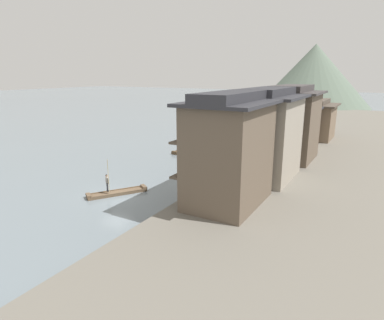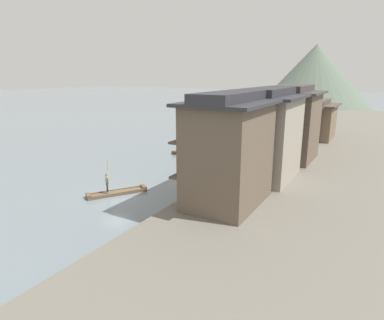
{
  "view_description": "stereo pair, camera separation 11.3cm",
  "coord_description": "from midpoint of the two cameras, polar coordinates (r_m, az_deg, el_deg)",
  "views": [
    {
      "loc": [
        20.01,
        -21.0,
        10.69
      ],
      "look_at": [
        2.22,
        10.05,
        1.33
      ],
      "focal_mm": 30.96,
      "sensor_mm": 36.0,
      "label": 1
    },
    {
      "loc": [
        20.11,
        -20.94,
        10.69
      ],
      "look_at": [
        2.22,
        10.05,
        1.33
      ],
      "focal_mm": 30.96,
      "sensor_mm": 36.0,
      "label": 2
    }
  ],
  "objects": [
    {
      "name": "mooring_post_dock_near",
      "position": [
        28.24,
        -0.15,
        -5.17
      ],
      "size": [
        0.2,
        0.2,
        0.91
      ],
      "primitive_type": "cylinder",
      "color": "#473828",
      "rests_on": "riverbank_right"
    },
    {
      "name": "riverbank_right",
      "position": [
        52.22,
        24.13,
        1.92
      ],
      "size": [
        18.0,
        110.0,
        0.66
      ],
      "primitive_type": "cube",
      "color": "#6B665B",
      "rests_on": "ground"
    },
    {
      "name": "boat_midriver_upstream",
      "position": [
        33.36,
        0.38,
        -3.79
      ],
      "size": [
        1.84,
        4.37,
        0.39
      ],
      "color": "brown",
      "rests_on": "ground"
    },
    {
      "name": "mooring_post_dock_mid",
      "position": [
        36.38,
        7.32,
        -0.8
      ],
      "size": [
        0.2,
        0.2,
        0.82
      ],
      "primitive_type": "cylinder",
      "color": "#473828",
      "rests_on": "riverbank_right"
    },
    {
      "name": "boat_midriver_drifting",
      "position": [
        72.66,
        17.43,
        5.65
      ],
      "size": [
        1.09,
        3.99,
        0.45
      ],
      "color": "#33281E",
      "rests_on": "ground"
    },
    {
      "name": "boat_moored_second",
      "position": [
        60.75,
        14.32,
        4.22
      ],
      "size": [
        1.18,
        5.6,
        0.5
      ],
      "color": "#33281E",
      "rests_on": "ground"
    },
    {
      "name": "boat_moored_nearest",
      "position": [
        46.73,
        -1.67,
        1.74
      ],
      "size": [
        1.17,
        4.32,
        0.71
      ],
      "color": "brown",
      "rests_on": "ground"
    },
    {
      "name": "house_waterfront_second",
      "position": [
        33.09,
        12.45,
        4.33
      ],
      "size": [
        6.65,
        8.34,
        8.74
      ],
      "color": "gray",
      "rests_on": "riverbank_right"
    },
    {
      "name": "boat_moored_far",
      "position": [
        55.31,
        9.36,
        3.63
      ],
      "size": [
        2.41,
        3.52,
        0.77
      ],
      "color": "#423328",
      "rests_on": "ground"
    },
    {
      "name": "house_waterfront_tall",
      "position": [
        41.29,
        16.37,
        6.08
      ],
      "size": [
        7.02,
        7.89,
        8.74
      ],
      "color": "brown",
      "rests_on": "riverbank_right"
    },
    {
      "name": "ground_plane",
      "position": [
        30.92,
        -13.11,
        -5.97
      ],
      "size": [
        400.0,
        400.0,
        0.0
      ],
      "primitive_type": "plane",
      "color": "slate"
    },
    {
      "name": "boat_foreground_poled",
      "position": [
        31.17,
        -12.86,
        -5.52
      ],
      "size": [
        3.86,
        5.11,
        0.42
      ],
      "color": "brown",
      "rests_on": "ground"
    },
    {
      "name": "boatman_person",
      "position": [
        30.56,
        -14.52,
        -3.47
      ],
      "size": [
        0.51,
        0.39,
        3.04
      ],
      "color": "black",
      "rests_on": "boat_foreground_poled"
    },
    {
      "name": "boat_moored_third",
      "position": [
        66.62,
        16.64,
        4.97
      ],
      "size": [
        1.5,
        3.62,
        0.54
      ],
      "color": "brown",
      "rests_on": "ground"
    },
    {
      "name": "boat_upstream_distant",
      "position": [
        47.68,
        10.87,
        1.65
      ],
      "size": [
        1.69,
        5.06,
        0.55
      ],
      "color": "#33281E",
      "rests_on": "ground"
    },
    {
      "name": "house_waterfront_narrow",
      "position": [
        48.79,
        17.63,
        5.69
      ],
      "size": [
        5.72,
        7.48,
        6.14
      ],
      "color": "gray",
      "rests_on": "riverbank_right"
    },
    {
      "name": "house_waterfront_far",
      "position": [
        56.19,
        20.08,
        6.58
      ],
      "size": [
        7.13,
        7.74,
        6.14
      ],
      "color": "#75604C",
      "rests_on": "riverbank_right"
    },
    {
      "name": "hill_far_west",
      "position": [
        117.89,
        20.2,
        13.44
      ],
      "size": [
        36.17,
        36.17,
        19.95
      ],
      "primitive_type": "cone",
      "color": "#5B6B5B",
      "rests_on": "ground"
    },
    {
      "name": "house_waterfront_nearest",
      "position": [
        25.67,
        6.26,
        1.66
      ],
      "size": [
        6.06,
        8.24,
        8.74
      ],
      "color": "brown",
      "rests_on": "riverbank_right"
    }
  ]
}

